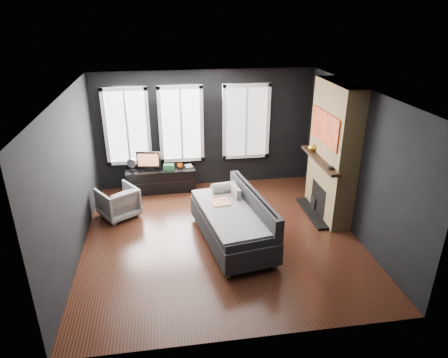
{
  "coord_description": "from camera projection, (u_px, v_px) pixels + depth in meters",
  "views": [
    {
      "loc": [
        -0.92,
        -6.34,
        4.0
      ],
      "look_at": [
        0.1,
        0.3,
        1.05
      ],
      "focal_mm": 32.0,
      "sensor_mm": 36.0,
      "label": 1
    }
  ],
  "objects": [
    {
      "name": "desk_fan",
      "position": [
        132.0,
        165.0,
        8.96
      ],
      "size": [
        0.27,
        0.27,
        0.31
      ],
      "primitive_type": null,
      "rotation": [
        0.0,
        0.0,
        -0.32
      ],
      "color": "gray",
      "rests_on": "media_console"
    },
    {
      "name": "windows",
      "position": [
        184.0,
        85.0,
        8.68
      ],
      "size": [
        4.0,
        0.16,
        1.76
      ],
      "primitive_type": null,
      "color": "white",
      "rests_on": "wall_back"
    },
    {
      "name": "wall_right",
      "position": [
        356.0,
        162.0,
        7.27
      ],
      "size": [
        0.02,
        5.0,
        2.7
      ],
      "primitive_type": "cube",
      "color": "black",
      "rests_on": "ground"
    },
    {
      "name": "media_console",
      "position": [
        161.0,
        180.0,
        9.24
      ],
      "size": [
        1.57,
        0.5,
        0.54
      ],
      "primitive_type": null,
      "rotation": [
        0.0,
        0.0,
        0.01
      ],
      "color": "black",
      "rests_on": "floor"
    },
    {
      "name": "mantel_vase",
      "position": [
        312.0,
        147.0,
        8.17
      ],
      "size": [
        0.21,
        0.22,
        0.18
      ],
      "primitive_type": "imported",
      "rotation": [
        0.0,
        0.0,
        0.24
      ],
      "color": "gold",
      "rests_on": "fireplace"
    },
    {
      "name": "floor",
      "position": [
        221.0,
        237.0,
        7.47
      ],
      "size": [
        5.0,
        5.0,
        0.0
      ],
      "primitive_type": "plane",
      "color": "black",
      "rests_on": "ground"
    },
    {
      "name": "ceiling",
      "position": [
        221.0,
        93.0,
        6.38
      ],
      "size": [
        5.0,
        5.0,
        0.0
      ],
      "primitive_type": "plane",
      "color": "white",
      "rests_on": "ground"
    },
    {
      "name": "wall_back",
      "position": [
        205.0,
        129.0,
        9.19
      ],
      "size": [
        5.0,
        0.02,
        2.7
      ],
      "primitive_type": "cube",
      "color": "black",
      "rests_on": "ground"
    },
    {
      "name": "armchair",
      "position": [
        118.0,
        201.0,
        8.07
      ],
      "size": [
        0.93,
        0.91,
        0.71
      ],
      "primitive_type": "imported",
      "rotation": [
        0.0,
        0.0,
        -2.56
      ],
      "color": "white",
      "rests_on": "floor"
    },
    {
      "name": "fireplace",
      "position": [
        333.0,
        152.0,
        7.79
      ],
      "size": [
        0.7,
        1.62,
        2.7
      ],
      "primitive_type": null,
      "color": "#93724C",
      "rests_on": "floor"
    },
    {
      "name": "stripe_pillow",
      "position": [
        236.0,
        196.0,
        7.54
      ],
      "size": [
        0.14,
        0.37,
        0.37
      ],
      "primitive_type": "cube",
      "rotation": [
        0.0,
        0.0,
        0.15
      ],
      "color": "gray",
      "rests_on": "sofa"
    },
    {
      "name": "monitor",
      "position": [
        148.0,
        160.0,
        9.01
      ],
      "size": [
        0.55,
        0.2,
        0.48
      ],
      "primitive_type": null,
      "rotation": [
        0.0,
        0.0,
        -0.16
      ],
      "color": "black",
      "rests_on": "media_console"
    },
    {
      "name": "wall_left",
      "position": [
        71.0,
        179.0,
        6.58
      ],
      "size": [
        0.02,
        5.0,
        2.7
      ],
      "primitive_type": "cube",
      "color": "black",
      "rests_on": "ground"
    },
    {
      "name": "mug",
      "position": [
        180.0,
        165.0,
        9.16
      ],
      "size": [
        0.15,
        0.13,
        0.13
      ],
      "primitive_type": "imported",
      "rotation": [
        0.0,
        0.0,
        0.17
      ],
      "color": "orange",
      "rests_on": "media_console"
    },
    {
      "name": "book",
      "position": [
        185.0,
        162.0,
        9.22
      ],
      "size": [
        0.16,
        0.04,
        0.22
      ],
      "primitive_type": "imported",
      "rotation": [
        0.0,
        0.0,
        0.14
      ],
      "color": "#9D977B",
      "rests_on": "media_console"
    },
    {
      "name": "storage_box",
      "position": [
        169.0,
        167.0,
        9.08
      ],
      "size": [
        0.26,
        0.19,
        0.13
      ],
      "primitive_type": "cube",
      "rotation": [
        0.0,
        0.0,
        -0.17
      ],
      "color": "#2D6D3C",
      "rests_on": "media_console"
    },
    {
      "name": "mantel_clock",
      "position": [
        331.0,
        168.0,
        7.3
      ],
      "size": [
        0.12,
        0.12,
        0.04
      ],
      "primitive_type": "cylinder",
      "rotation": [
        0.0,
        0.0,
        -0.08
      ],
      "color": "black",
      "rests_on": "fireplace"
    },
    {
      "name": "sofa",
      "position": [
        232.0,
        219.0,
        7.14
      ],
      "size": [
        1.44,
        2.34,
        0.94
      ],
      "primitive_type": null,
      "rotation": [
        0.0,
        0.0,
        0.17
      ],
      "color": "black",
      "rests_on": "floor"
    }
  ]
}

